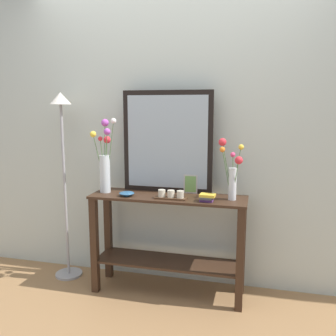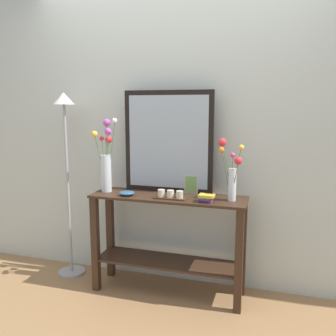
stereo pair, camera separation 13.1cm
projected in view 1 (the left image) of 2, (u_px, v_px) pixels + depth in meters
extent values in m
cube|color=#997047|center=(168.00, 293.00, 3.00)|extent=(7.00, 6.00, 0.02)
cube|color=beige|center=(177.00, 127.00, 3.06)|extent=(6.40, 0.08, 2.70)
cube|color=#382316|center=(168.00, 197.00, 2.86)|extent=(1.24, 0.35, 0.02)
cube|color=#382316|center=(168.00, 262.00, 2.95)|extent=(1.18, 0.31, 0.02)
cube|color=#382316|center=(95.00, 246.00, 2.94)|extent=(0.06, 0.06, 0.80)
cube|color=#382316|center=(240.00, 260.00, 2.66)|extent=(0.06, 0.06, 0.80)
cube|color=#382316|center=(108.00, 234.00, 3.21)|extent=(0.06, 0.06, 0.80)
cube|color=#382316|center=(242.00, 246.00, 2.92)|extent=(0.06, 0.06, 0.80)
cube|color=black|center=(167.00, 142.00, 2.94)|extent=(0.75, 0.03, 0.83)
cube|color=#9EADB7|center=(167.00, 142.00, 2.93)|extent=(0.67, 0.00, 0.75)
cylinder|color=silver|center=(105.00, 174.00, 2.97)|extent=(0.09, 0.09, 0.31)
cylinder|color=#4C753D|center=(103.00, 165.00, 2.94)|extent=(0.04, 0.01, 0.43)
sphere|color=red|center=(100.00, 139.00, 2.91)|extent=(0.04, 0.04, 0.04)
cylinder|color=#4C753D|center=(100.00, 162.00, 2.93)|extent=(0.08, 0.05, 0.46)
sphere|color=yellow|center=(93.00, 134.00, 2.88)|extent=(0.05, 0.05, 0.05)
cylinder|color=#4C753D|center=(104.00, 156.00, 2.97)|extent=(0.02, 0.09, 0.55)
sphere|color=#B24CB7|center=(105.00, 123.00, 2.97)|extent=(0.06, 0.06, 0.06)
cylinder|color=#4C753D|center=(106.00, 165.00, 2.97)|extent=(0.02, 0.04, 0.41)
sphere|color=red|center=(107.00, 140.00, 2.96)|extent=(0.06, 0.06, 0.06)
cylinder|color=#4C753D|center=(110.00, 156.00, 2.93)|extent=(0.09, 0.02, 0.57)
sphere|color=silver|center=(114.00, 121.00, 2.86)|extent=(0.04, 0.04, 0.04)
cylinder|color=#4C753D|center=(106.00, 161.00, 2.92)|extent=(0.06, 0.04, 0.49)
sphere|color=#B24CB7|center=(107.00, 132.00, 2.85)|extent=(0.05, 0.05, 0.05)
cylinder|color=silver|center=(232.00, 184.00, 2.72)|extent=(0.06, 0.06, 0.25)
cylinder|color=#4C753D|center=(227.00, 174.00, 2.70)|extent=(0.07, 0.07, 0.37)
sphere|color=orange|center=(222.00, 149.00, 2.65)|extent=(0.04, 0.04, 0.04)
cylinder|color=#4C753D|center=(236.00, 172.00, 2.75)|extent=(0.07, 0.07, 0.38)
sphere|color=yellow|center=(241.00, 147.00, 2.74)|extent=(0.04, 0.04, 0.04)
cylinder|color=#4C753D|center=(227.00, 170.00, 2.74)|extent=(0.09, 0.03, 0.42)
sphere|color=red|center=(222.00, 142.00, 2.73)|extent=(0.06, 0.06, 0.06)
cylinder|color=#4C753D|center=(236.00, 179.00, 2.69)|extent=(0.05, 0.04, 0.29)
sphere|color=red|center=(239.00, 160.00, 2.64)|extent=(0.06, 0.06, 0.06)
cylinder|color=#4C753D|center=(233.00, 176.00, 2.73)|extent=(0.02, 0.02, 0.32)
sphere|color=#EA4275|center=(233.00, 155.00, 2.71)|extent=(0.04, 0.04, 0.04)
cube|color=#472D1C|center=(171.00, 198.00, 2.77)|extent=(0.24, 0.09, 0.01)
cylinder|color=beige|center=(162.00, 193.00, 2.79)|extent=(0.06, 0.06, 0.05)
cylinder|color=beige|center=(171.00, 194.00, 2.77)|extent=(0.06, 0.06, 0.05)
cylinder|color=beige|center=(180.00, 194.00, 2.75)|extent=(0.06, 0.06, 0.05)
cube|color=#B7B2AD|center=(191.00, 184.00, 2.94)|extent=(0.11, 0.01, 0.16)
cube|color=#6FA150|center=(190.00, 184.00, 2.93)|extent=(0.09, 0.00, 0.13)
cylinder|color=#2D5B84|center=(127.00, 195.00, 2.86)|extent=(0.05, 0.05, 0.01)
ellipsoid|color=#2D5B84|center=(127.00, 193.00, 2.86)|extent=(0.12, 0.12, 0.03)
cube|color=#663884|center=(206.00, 200.00, 2.69)|extent=(0.10, 0.07, 0.02)
cube|color=#424247|center=(206.00, 198.00, 2.69)|extent=(0.10, 0.09, 0.02)
cube|color=gold|center=(208.00, 195.00, 2.68)|extent=(0.12, 0.09, 0.02)
cylinder|color=#9E9EA3|center=(69.00, 274.00, 3.29)|extent=(0.24, 0.24, 0.02)
cylinder|color=#9E9EA3|center=(65.00, 192.00, 3.16)|extent=(0.02, 0.02, 1.52)
cone|color=beige|center=(60.00, 98.00, 3.03)|extent=(0.18, 0.18, 0.10)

